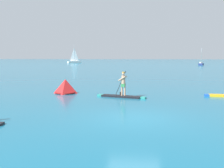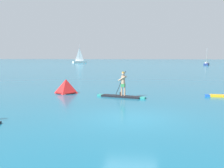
{
  "view_description": "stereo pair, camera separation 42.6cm",
  "coord_description": "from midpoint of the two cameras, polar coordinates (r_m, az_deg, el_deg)",
  "views": [
    {
      "loc": [
        0.39,
        -12.21,
        2.83
      ],
      "look_at": [
        -1.78,
        6.73,
        0.85
      ],
      "focal_mm": 43.52,
      "sensor_mm": 36.0,
      "label": 1
    },
    {
      "loc": [
        0.82,
        -12.15,
        2.83
      ],
      "look_at": [
        -1.78,
        6.73,
        0.85
      ],
      "focal_mm": 43.52,
      "sensor_mm": 36.0,
      "label": 2
    }
  ],
  "objects": [
    {
      "name": "paddleboarder_mid_center",
      "position": [
        18.64,
        1.38,
        -1.73
      ],
      "size": [
        3.46,
        1.43,
        1.83
      ],
      "rotation": [
        0.0,
        0.0,
        2.84
      ],
      "color": "black",
      "rests_on": "ground"
    },
    {
      "name": "race_marker_buoy",
      "position": [
        20.92,
        -10.34,
        -0.64
      ],
      "size": [
        1.58,
        1.58,
        1.07
      ],
      "color": "red",
      "rests_on": "ground"
    },
    {
      "name": "ground",
      "position": [
        12.52,
        3.64,
        -7.16
      ],
      "size": [
        440.0,
        440.0,
        0.0
      ],
      "primitive_type": "plane",
      "color": "#196B8C"
    },
    {
      "name": "sailboat_left_horizon",
      "position": [
        109.92,
        -8.02,
        4.88
      ],
      "size": [
        5.18,
        4.66,
        7.44
      ],
      "rotation": [
        0.0,
        0.0,
        0.7
      ],
      "color": "white",
      "rests_on": "ground"
    },
    {
      "name": "sailboat_right_horizon",
      "position": [
        86.88,
        18.09,
        4.25
      ],
      "size": [
        2.4,
        4.36,
        5.19
      ],
      "rotation": [
        0.0,
        0.0,
        4.41
      ],
      "color": "navy",
      "rests_on": "ground"
    }
  ]
}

